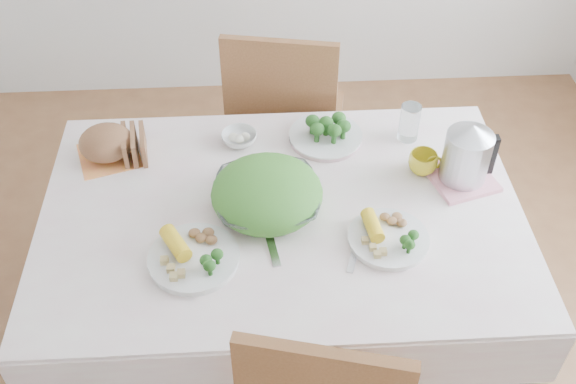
{
  "coord_description": "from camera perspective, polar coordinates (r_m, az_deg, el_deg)",
  "views": [
    {
      "loc": [
        -0.07,
        -1.48,
        2.25
      ],
      "look_at": [
        0.02,
        0.02,
        0.82
      ],
      "focal_mm": 42.0,
      "sensor_mm": 36.0,
      "label": 1
    }
  ],
  "objects": [
    {
      "name": "floor",
      "position": [
        2.69,
        -0.41,
        -13.07
      ],
      "size": [
        3.6,
        3.6,
        0.0
      ],
      "primitive_type": "plane",
      "color": "brown",
      "rests_on": "ground"
    },
    {
      "name": "dining_table",
      "position": [
        2.39,
        -0.46,
        -8.12
      ],
      "size": [
        1.4,
        0.9,
        0.75
      ],
      "primitive_type": "cube",
      "color": "brown",
      "rests_on": "floor"
    },
    {
      "name": "tablecloth",
      "position": [
        2.1,
        -0.51,
        -1.66
      ],
      "size": [
        1.5,
        1.0,
        0.01
      ],
      "primitive_type": "cube",
      "color": "white",
      "rests_on": "dining_table"
    },
    {
      "name": "chair_far",
      "position": [
        2.9,
        -0.09,
        5.64
      ],
      "size": [
        0.53,
        0.53,
        1.0
      ],
      "primitive_type": "cube",
      "rotation": [
        0.0,
        0.0,
        2.95
      ],
      "color": "brown",
      "rests_on": "floor"
    },
    {
      "name": "salad_bowl",
      "position": [
        2.08,
        -1.78,
        -0.6
      ],
      "size": [
        0.34,
        0.34,
        0.08
      ],
      "primitive_type": "imported",
      "rotation": [
        0.0,
        0.0,
        0.05
      ],
      "color": "white",
      "rests_on": "tablecloth"
    },
    {
      "name": "dinner_plate_left",
      "position": [
        1.97,
        -7.97,
        -5.6
      ],
      "size": [
        0.31,
        0.31,
        0.02
      ],
      "primitive_type": "cylinder",
      "rotation": [
        0.0,
        0.0,
        0.16
      ],
      "color": "white",
      "rests_on": "tablecloth"
    },
    {
      "name": "dinner_plate_right",
      "position": [
        2.02,
        8.49,
        -3.94
      ],
      "size": [
        0.29,
        0.29,
        0.02
      ],
      "primitive_type": "cylinder",
      "rotation": [
        0.0,
        0.0,
        -0.2
      ],
      "color": "white",
      "rests_on": "tablecloth"
    },
    {
      "name": "broccoli_plate",
      "position": [
        2.35,
        3.19,
        4.67
      ],
      "size": [
        0.29,
        0.29,
        0.02
      ],
      "primitive_type": "cylinder",
      "rotation": [
        0.0,
        0.0,
        -0.12
      ],
      "color": "beige",
      "rests_on": "tablecloth"
    },
    {
      "name": "napkin",
      "position": [
        2.36,
        -14.89,
        3.0
      ],
      "size": [
        0.24,
        0.24,
        0.0
      ],
      "primitive_type": "cube",
      "rotation": [
        0.0,
        0.0,
        0.3
      ],
      "color": "#FB9448",
      "rests_on": "tablecloth"
    },
    {
      "name": "bread_loaf",
      "position": [
        2.33,
        -15.13,
        4.05
      ],
      "size": [
        0.21,
        0.2,
        0.11
      ],
      "primitive_type": "ellipsoid",
      "rotation": [
        0.0,
        0.0,
        0.17
      ],
      "color": "brown",
      "rests_on": "napkin"
    },
    {
      "name": "fruit_bowl",
      "position": [
        2.34,
        -4.15,
        4.57
      ],
      "size": [
        0.13,
        0.13,
        0.04
      ],
      "primitive_type": "imported",
      "rotation": [
        0.0,
        0.0,
        -0.03
      ],
      "color": "white",
      "rests_on": "tablecloth"
    },
    {
      "name": "yellow_mug",
      "position": [
        2.25,
        11.34,
        2.44
      ],
      "size": [
        0.11,
        0.11,
        0.08
      ],
      "primitive_type": "imported",
      "rotation": [
        0.0,
        0.0,
        -0.12
      ],
      "color": "gold",
      "rests_on": "tablecloth"
    },
    {
      "name": "glass_tumbler",
      "position": [
        2.36,
        10.23,
        5.79
      ],
      "size": [
        0.08,
        0.08,
        0.13
      ],
      "primitive_type": "cylinder",
      "rotation": [
        0.0,
        0.0,
        -0.1
      ],
      "color": "white",
      "rests_on": "tablecloth"
    },
    {
      "name": "pink_tray",
      "position": [
        2.26,
        14.44,
        1.15
      ],
      "size": [
        0.24,
        0.24,
        0.02
      ],
      "primitive_type": "cube",
      "rotation": [
        0.0,
        0.0,
        0.29
      ],
      "color": "pink",
      "rests_on": "tablecloth"
    },
    {
      "name": "electric_kettle",
      "position": [
        2.19,
        14.95,
        3.33
      ],
      "size": [
        0.17,
        0.17,
        0.21
      ],
      "primitive_type": "cylinder",
      "rotation": [
        0.0,
        0.0,
        0.18
      ],
      "color": "#B2B5BA",
      "rests_on": "pink_tray"
    },
    {
      "name": "fork_left",
      "position": [
        2.01,
        -1.51,
        -4.11
      ],
      "size": [
        0.06,
        0.21,
        0.0
      ],
      "primitive_type": "cube",
      "rotation": [
        0.0,
        0.0,
        0.16
      ],
      "color": "silver",
      "rests_on": "tablecloth"
    },
    {
      "name": "fork_right",
      "position": [
        1.99,
        5.68,
        -4.95
      ],
      "size": [
        0.07,
        0.17,
        0.0
      ],
      "primitive_type": "cube",
      "rotation": [
        0.0,
        0.0,
        -0.31
      ],
      "color": "silver",
      "rests_on": "tablecloth"
    }
  ]
}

